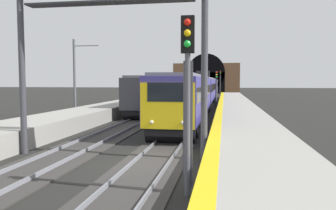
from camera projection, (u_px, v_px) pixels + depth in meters
ground_plane at (152, 165)px, 13.44m from camera, size 320.00×320.00×0.00m
platform_right at (255, 156)px, 12.73m from camera, size 112.00×3.61×1.07m
platform_right_edge_strip at (214, 140)px, 12.95m from camera, size 112.00×0.50×0.01m
track_main_line at (152, 164)px, 13.43m from camera, size 160.00×2.69×0.21m
track_adjacent_line at (54, 160)px, 14.14m from camera, size 160.00×2.90×0.21m
train_main_approaching at (203, 90)px, 44.46m from camera, size 56.13×2.94×4.71m
train_adjacent_platform at (173, 89)px, 46.22m from camera, size 38.49×3.13×3.84m
railway_signal_near at (188, 88)px, 9.61m from camera, size 0.39×0.38×5.20m
railway_signal_mid at (216, 85)px, 43.63m from camera, size 0.39×0.38×4.69m
railway_signal_far at (220, 80)px, 80.74m from camera, size 0.39×0.38×5.94m
overhead_signal_gantry at (108, 28)px, 14.43m from camera, size 0.70×8.56×7.53m
tunnel_portal at (206, 78)px, 90.96m from camera, size 2.27×17.91×10.74m
catenary_mast_near at (75, 78)px, 30.10m from camera, size 0.22×2.41×7.10m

